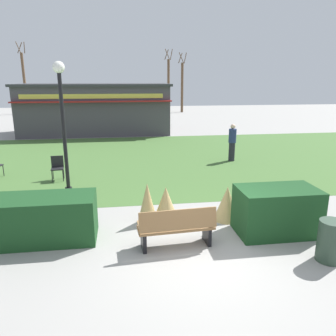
{
  "coord_description": "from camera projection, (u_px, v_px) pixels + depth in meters",
  "views": [
    {
      "loc": [
        -1.59,
        -6.12,
        3.63
      ],
      "look_at": [
        -0.19,
        3.8,
        0.92
      ],
      "focal_mm": 35.24,
      "sensor_mm": 36.0,
      "label": 1
    }
  ],
  "objects": [
    {
      "name": "ground_plane",
      "position": [
        202.0,
        256.0,
        7.01
      ],
      "size": [
        80.0,
        80.0,
        0.0
      ],
      "primitive_type": "plane",
      "color": "#999691"
    },
    {
      "name": "lawn_patch",
      "position": [
        157.0,
        158.0,
        15.67
      ],
      "size": [
        36.0,
        12.0,
        0.01
      ],
      "primitive_type": "cube",
      "color": "#446B33",
      "rests_on": "ground_plane"
    },
    {
      "name": "park_bench",
      "position": [
        177.0,
        227.0,
        7.24
      ],
      "size": [
        1.73,
        0.64,
        0.95
      ],
      "color": "olive",
      "rests_on": "ground_plane"
    },
    {
      "name": "hedge_left",
      "position": [
        45.0,
        219.0,
        7.58
      ],
      "size": [
        2.3,
        1.1,
        1.06
      ],
      "primitive_type": "cube",
      "color": "#19421E",
      "rests_on": "ground_plane"
    },
    {
      "name": "hedge_right",
      "position": [
        277.0,
        211.0,
        7.92
      ],
      "size": [
        1.89,
        1.1,
        1.14
      ],
      "primitive_type": "cube",
      "color": "#19421E",
      "rests_on": "ground_plane"
    },
    {
      "name": "ornamental_grass_behind_left",
      "position": [
        227.0,
        203.0,
        8.71
      ],
      "size": [
        0.69,
        0.69,
        0.92
      ],
      "primitive_type": "cone",
      "color": "tan",
      "rests_on": "ground_plane"
    },
    {
      "name": "ornamental_grass_behind_right",
      "position": [
        166.0,
        205.0,
        8.47
      ],
      "size": [
        0.72,
        0.72,
        0.99
      ],
      "primitive_type": "cone",
      "color": "tan",
      "rests_on": "ground_plane"
    },
    {
      "name": "ornamental_grass_behind_center",
      "position": [
        147.0,
        203.0,
        8.46
      ],
      "size": [
        0.54,
        0.54,
        1.09
      ],
      "primitive_type": "cone",
      "color": "tan",
      "rests_on": "ground_plane"
    },
    {
      "name": "lamppost_mid",
      "position": [
        62.0,
        113.0,
        10.18
      ],
      "size": [
        0.36,
        0.36,
        4.16
      ],
      "color": "black",
      "rests_on": "ground_plane"
    },
    {
      "name": "trash_bin",
      "position": [
        331.0,
        241.0,
        6.73
      ],
      "size": [
        0.52,
        0.52,
        0.88
      ],
      "primitive_type": "cylinder",
      "color": "#2D4233",
      "rests_on": "ground_plane"
    },
    {
      "name": "food_kiosk",
      "position": [
        96.0,
        108.0,
        22.73
      ],
      "size": [
        10.04,
        4.8,
        3.34
      ],
      "color": "#47424C",
      "rests_on": "ground_plane"
    },
    {
      "name": "cafe_chair_east",
      "position": [
        57.0,
        166.0,
        12.18
      ],
      "size": [
        0.48,
        0.48,
        0.89
      ],
      "color": "black",
      "rests_on": "ground_plane"
    },
    {
      "name": "person_strolling",
      "position": [
        232.0,
        142.0,
        14.94
      ],
      "size": [
        0.34,
        0.34,
        1.69
      ],
      "rotation": [
        0.0,
        0.0,
        1.65
      ],
      "color": "#23232D",
      "rests_on": "ground_plane"
    },
    {
      "name": "parked_car_west_slot",
      "position": [
        85.0,
        113.0,
        29.89
      ],
      "size": [
        4.23,
        2.11,
        1.2
      ],
      "color": "silver",
      "rests_on": "ground_plane"
    },
    {
      "name": "tree_left_bg",
      "position": [
        168.0,
        84.0,
        37.43
      ],
      "size": [
        0.91,
        0.96,
        6.85
      ],
      "color": "brown",
      "rests_on": "ground_plane"
    },
    {
      "name": "tree_right_bg",
      "position": [
        24.0,
        82.0,
        35.13
      ],
      "size": [
        0.91,
        0.96,
        7.37
      ],
      "color": "brown",
      "rests_on": "ground_plane"
    },
    {
      "name": "tree_center_bg",
      "position": [
        182.0,
        86.0,
        36.69
      ],
      "size": [
        0.91,
        0.96,
        6.43
      ],
      "color": "brown",
      "rests_on": "ground_plane"
    }
  ]
}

